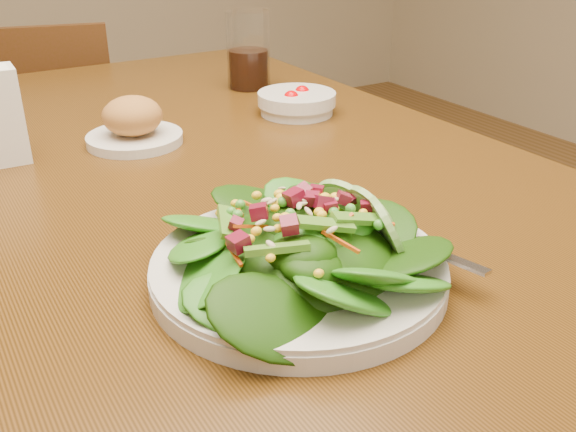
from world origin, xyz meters
name	(u,v)px	position (x,y,z in m)	size (l,w,h in m)	color
dining_table	(201,220)	(0.00, 0.00, 0.65)	(0.90, 1.40, 0.75)	#523110
chair_far	(54,162)	(-0.03, 0.95, 0.44)	(0.47, 0.47, 0.83)	#412011
salad_plate	(307,250)	(-0.04, -0.37, 0.78)	(0.30, 0.30, 0.09)	silver
bread_plate	(133,125)	(-0.05, 0.12, 0.78)	(0.15, 0.15, 0.08)	silver
tomato_bowl	(297,102)	(0.25, 0.12, 0.77)	(0.14, 0.14, 0.05)	silver
drinking_glass	(248,55)	(0.27, 0.33, 0.82)	(0.09, 0.09, 0.15)	silver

